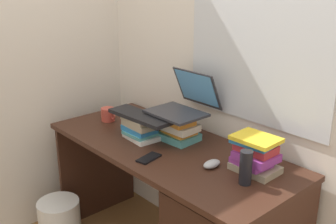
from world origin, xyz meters
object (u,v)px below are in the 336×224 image
Objects in this scene: cell_phone at (149,158)px; keyboard at (140,116)px; book_stack_tall at (177,128)px; book_stack_side at (255,154)px; water_bottle at (246,168)px; book_stack_keyboard_riser at (141,128)px; computer_mouse at (212,164)px; laptop at (185,102)px; mug at (108,114)px; wastebasket at (60,222)px.

keyboard is at bearing 138.71° from cell_phone.
book_stack_side is (0.54, 0.01, 0.02)m from book_stack_tall.
water_bottle is 1.19× the size of cell_phone.
book_stack_keyboard_riser reaches higher than cell_phone.
keyboard is (0.00, -0.00, 0.08)m from book_stack_keyboard_riser.
computer_mouse reaches higher than cell_phone.
laptop reaches higher than mug.
computer_mouse is 0.34× the size of wastebasket.
book_stack_tall is 0.39m from computer_mouse.
mug is (-0.90, -0.01, 0.03)m from computer_mouse.
book_stack_tall reaches higher than book_stack_keyboard_riser.
keyboard is (-0.14, -0.21, -0.07)m from laptop.
wastebasket is at bearing -161.56° from water_bottle.
book_stack_tall is at bearing 41.81° from keyboard.
water_bottle is (0.59, -0.19, -0.13)m from laptop.
water_bottle is (0.73, 0.03, -0.06)m from keyboard.
laptop is at bearing 155.05° from computer_mouse.
water_bottle reaches higher than keyboard.
computer_mouse is (0.38, -0.18, -0.19)m from laptop.
mug is at bearing 84.95° from wastebasket.
book_stack_keyboard_riser is 0.74m from water_bottle.
mug is 0.91× the size of cell_phone.
cell_phone is at bearing -15.08° from mug.
laptop is at bearing 162.59° from water_bottle.
computer_mouse is (-0.16, -0.12, -0.07)m from book_stack_side.
keyboard is at bearing -176.00° from computer_mouse.
computer_mouse is 1.20m from wastebasket.
laptop is (0.15, 0.21, 0.15)m from book_stack_keyboard_riser.
water_bottle reaches higher than book_stack_keyboard_riser.
water_bottle reaches higher than computer_mouse.
water_bottle is (0.05, -0.13, -0.01)m from book_stack_side.
wastebasket is (-0.03, -0.39, -0.66)m from mug.
mug is at bearing 179.82° from water_bottle.
mug is 0.76m from wastebasket.
keyboard reaches higher than computer_mouse.
keyboard reaches higher than mug.
laptop is 0.81× the size of keyboard.
mug is 0.41× the size of wastebasket.
laptop is 3.25× the size of computer_mouse.
computer_mouse is at bearing 177.48° from water_bottle.
book_stack_keyboard_riser is at bearing 138.34° from cell_phone.
keyboard is (-0.68, -0.16, 0.05)m from book_stack_side.
keyboard reaches higher than wastebasket.
laptop reaches higher than cell_phone.
cell_phone is (0.10, -0.35, -0.21)m from laptop.
keyboard is 4.04× the size of computer_mouse.
computer_mouse is at bearing -142.61° from book_stack_side.
book_stack_keyboard_riser is 0.29m from laptop.
water_bottle reaches higher than wastebasket.
book_stack_side is 0.14m from water_bottle.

